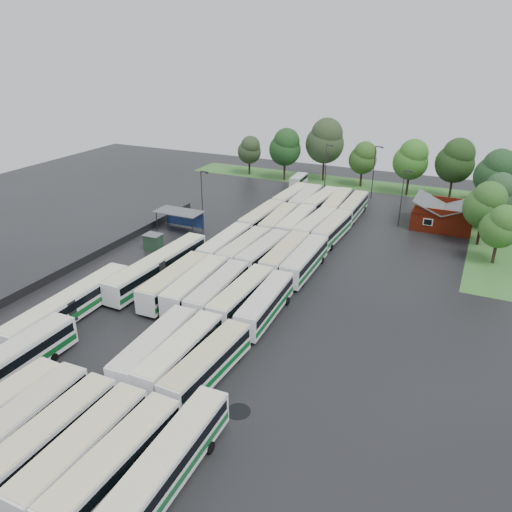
% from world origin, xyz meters
% --- Properties ---
extents(ground, '(160.00, 160.00, 0.00)m').
position_xyz_m(ground, '(0.00, 0.00, 0.00)').
color(ground, black).
rests_on(ground, ground).
extents(brick_building, '(10.07, 8.60, 5.39)m').
position_xyz_m(brick_building, '(24.00, 42.77, 1.87)').
color(brick_building, maroon).
rests_on(brick_building, ground).
extents(wash_shed, '(8.20, 4.20, 3.58)m').
position_xyz_m(wash_shed, '(-17.20, 22.02, 2.99)').
color(wash_shed, '#2D2D30').
rests_on(wash_shed, ground).
extents(utility_hut, '(2.70, 2.20, 2.62)m').
position_xyz_m(utility_hut, '(-16.20, 12.60, 1.32)').
color(utility_hut, '#1B3523').
rests_on(utility_hut, ground).
extents(grass_strip_north, '(80.00, 10.00, 0.01)m').
position_xyz_m(grass_strip_north, '(2.00, 64.80, 0.01)').
color(grass_strip_north, '#356928').
rests_on(grass_strip_north, ground).
extents(grass_strip_east, '(10.00, 50.00, 0.01)m').
position_xyz_m(grass_strip_east, '(34.00, 42.80, 0.01)').
color(grass_strip_east, '#356928').
rests_on(grass_strip_east, ground).
extents(west_fence, '(0.10, 50.00, 1.20)m').
position_xyz_m(west_fence, '(-22.20, 8.00, 0.60)').
color(west_fence, '#2D2D30').
rests_on(west_fence, ground).
extents(bus_r0c1, '(3.03, 12.77, 3.54)m').
position_xyz_m(bus_r0c1, '(-1.32, -25.86, 1.95)').
color(bus_r0c1, white).
rests_on(bus_r0c1, ground).
extents(bus_r0c2, '(2.74, 12.55, 3.49)m').
position_xyz_m(bus_r0c2, '(1.86, -25.88, 1.92)').
color(bus_r0c2, white).
rests_on(bus_r0c2, ground).
extents(bus_r0c3, '(2.83, 12.95, 3.60)m').
position_xyz_m(bus_r0c3, '(5.29, -26.20, 1.98)').
color(bus_r0c3, white).
rests_on(bus_r0c3, ground).
extents(bus_r0c4, '(3.11, 13.02, 3.60)m').
position_xyz_m(bus_r0c4, '(8.41, -26.12, 1.98)').
color(bus_r0c4, white).
rests_on(bus_r0c4, ground).
extents(bus_r1c2, '(3.32, 12.80, 3.53)m').
position_xyz_m(bus_r1c2, '(2.12, -12.38, 1.94)').
color(bus_r1c2, white).
rests_on(bus_r1c2, ground).
extents(bus_r1c3, '(2.79, 12.74, 3.54)m').
position_xyz_m(bus_r1c3, '(5.06, -12.20, 1.95)').
color(bus_r1c3, white).
rests_on(bus_r1c3, ground).
extents(bus_r1c4, '(3.25, 12.69, 3.50)m').
position_xyz_m(bus_r1c4, '(8.33, -12.55, 1.93)').
color(bus_r1c4, white).
rests_on(bus_r1c4, ground).
extents(bus_r2c0, '(3.04, 13.31, 3.69)m').
position_xyz_m(bus_r2c0, '(-4.41, 1.00, 2.03)').
color(bus_r2c0, white).
rests_on(bus_r2c0, ground).
extents(bus_r2c1, '(3.41, 13.26, 3.66)m').
position_xyz_m(bus_r2c1, '(-1.39, 1.28, 2.01)').
color(bus_r2c1, white).
rests_on(bus_r2c1, ground).
extents(bus_r2c2, '(3.22, 12.97, 3.58)m').
position_xyz_m(bus_r2c2, '(1.83, 1.27, 1.97)').
color(bus_r2c2, white).
rests_on(bus_r2c2, ground).
extents(bus_r2c3, '(2.88, 12.92, 3.59)m').
position_xyz_m(bus_r2c3, '(5.15, 1.21, 1.97)').
color(bus_r2c3, white).
rests_on(bus_r2c3, ground).
extents(bus_r2c4, '(3.24, 12.78, 3.53)m').
position_xyz_m(bus_r2c4, '(8.48, 0.88, 1.94)').
color(bus_r2c4, white).
rests_on(bus_r2c4, ground).
extents(bus_r3c0, '(2.89, 12.89, 3.58)m').
position_xyz_m(bus_r3c0, '(-4.50, 14.86, 1.97)').
color(bus_r3c0, white).
rests_on(bus_r3c0, ground).
extents(bus_r3c1, '(2.94, 12.71, 3.52)m').
position_xyz_m(bus_r3c1, '(-1.20, 14.68, 1.94)').
color(bus_r3c1, white).
rests_on(bus_r3c1, ground).
extents(bus_r3c2, '(3.26, 12.72, 3.51)m').
position_xyz_m(bus_r3c2, '(1.91, 14.74, 1.93)').
color(bus_r3c2, white).
rests_on(bus_r3c2, ground).
extents(bus_r3c3, '(2.98, 13.24, 3.67)m').
position_xyz_m(bus_r3c3, '(5.36, 14.81, 2.02)').
color(bus_r3c3, white).
rests_on(bus_r3c3, ground).
extents(bus_r3c4, '(2.99, 13.17, 3.65)m').
position_xyz_m(bus_r3c4, '(8.43, 14.63, 2.01)').
color(bus_r3c4, white).
rests_on(bus_r3c4, ground).
extents(bus_r4c0, '(2.91, 13.06, 3.63)m').
position_xyz_m(bus_r4c0, '(-4.59, 28.41, 2.00)').
color(bus_r4c0, white).
rests_on(bus_r4c0, ground).
extents(bus_r4c1, '(3.38, 12.94, 3.57)m').
position_xyz_m(bus_r4c1, '(-1.24, 28.10, 1.96)').
color(bus_r4c1, white).
rests_on(bus_r4c1, ground).
extents(bus_r4c2, '(2.98, 13.05, 3.62)m').
position_xyz_m(bus_r4c2, '(1.90, 28.42, 1.99)').
color(bus_r4c2, white).
rests_on(bus_r4c2, ground).
extents(bus_r4c3, '(3.44, 13.26, 3.66)m').
position_xyz_m(bus_r4c3, '(5.22, 28.43, 2.01)').
color(bus_r4c3, white).
rests_on(bus_r4c3, ground).
extents(bus_r4c4, '(3.13, 12.88, 3.56)m').
position_xyz_m(bus_r4c4, '(8.22, 28.43, 1.96)').
color(bus_r4c4, white).
rests_on(bus_r4c4, ground).
extents(bus_r5c0, '(3.11, 12.90, 3.57)m').
position_xyz_m(bus_r5c0, '(-4.41, 42.18, 1.96)').
color(bus_r5c0, white).
rests_on(bus_r5c0, ground).
extents(bus_r5c1, '(3.31, 13.26, 3.66)m').
position_xyz_m(bus_r5c1, '(-1.22, 41.69, 2.01)').
color(bus_r5c1, white).
rests_on(bus_r5c1, ground).
extents(bus_r5c2, '(3.35, 12.86, 3.55)m').
position_xyz_m(bus_r5c2, '(1.81, 42.11, 1.95)').
color(bus_r5c2, white).
rests_on(bus_r5c2, ground).
extents(bus_r5c3, '(3.40, 13.25, 3.66)m').
position_xyz_m(bus_r5c3, '(5.02, 41.85, 2.01)').
color(bus_r5c3, white).
rests_on(bus_r5c3, ground).
extents(bus_r5c4, '(2.86, 12.58, 3.49)m').
position_xyz_m(bus_r5c4, '(8.20, 41.81, 1.92)').
color(bus_r5c4, white).
rests_on(bus_r5c4, ground).
extents(artic_bus_west_b, '(3.43, 19.63, 3.63)m').
position_xyz_m(artic_bus_west_b, '(-9.06, 4.04, 2.01)').
color(artic_bus_west_b, white).
rests_on(artic_bus_west_b, ground).
extents(artic_bus_west_c, '(3.03, 19.07, 3.53)m').
position_xyz_m(artic_bus_west_c, '(-12.13, -9.49, 1.96)').
color(artic_bus_west_c, white).
rests_on(artic_bus_west_c, ground).
extents(artic_bus_east, '(3.15, 19.07, 3.53)m').
position_xyz_m(artic_bus_east, '(11.95, -26.62, 1.96)').
color(artic_bus_east, white).
rests_on(artic_bus_east, ground).
extents(minibus, '(2.69, 6.50, 2.79)m').
position_xyz_m(minibus, '(-8.25, 56.41, 1.55)').
color(minibus, silver).
rests_on(minibus, ground).
extents(tree_north_0, '(5.75, 5.74, 9.51)m').
position_xyz_m(tree_north_0, '(-23.36, 62.51, 6.12)').
color(tree_north_0, '#332315').
rests_on(tree_north_0, ground).
extents(tree_north_1, '(7.40, 7.40, 12.25)m').
position_xyz_m(tree_north_1, '(-13.45, 61.08, 7.88)').
color(tree_north_1, '#3B2C20').
rests_on(tree_north_1, ground).
extents(tree_north_2, '(8.82, 8.82, 14.61)m').
position_xyz_m(tree_north_2, '(-5.01, 64.53, 9.40)').
color(tree_north_2, '#352411').
rests_on(tree_north_2, ground).
extents(tree_north_3, '(6.19, 6.19, 10.25)m').
position_xyz_m(tree_north_3, '(4.35, 63.27, 6.59)').
color(tree_north_3, '#352216').
rests_on(tree_north_3, ground).
extents(tree_north_4, '(7.27, 7.27, 12.05)m').
position_xyz_m(tree_north_4, '(15.04, 60.65, 7.75)').
color(tree_north_4, '#302519').
rests_on(tree_north_4, ground).
extents(tree_north_5, '(7.75, 7.75, 12.84)m').
position_xyz_m(tree_north_5, '(23.68, 61.15, 8.26)').
color(tree_north_5, '#382718').
rests_on(tree_north_5, ground).
extents(tree_north_6, '(5.79, 5.79, 9.59)m').
position_xyz_m(tree_north_6, '(33.25, 60.81, 6.16)').
color(tree_north_6, '#302317').
rests_on(tree_north_6, ground).
extents(tree_east_0, '(5.57, 5.57, 9.22)m').
position_xyz_m(tree_east_0, '(32.89, 29.72, 5.93)').
color(tree_east_0, '#39241A').
rests_on(tree_east_0, ground).
extents(tree_east_1, '(6.45, 6.45, 10.69)m').
position_xyz_m(tree_east_1, '(30.40, 36.62, 6.88)').
color(tree_east_1, black).
rests_on(tree_east_1, ground).
extents(tree_east_2, '(6.22, 6.22, 10.30)m').
position_xyz_m(tree_east_2, '(31.92, 45.29, 6.62)').
color(tree_east_2, black).
rests_on(tree_east_2, ground).
extents(tree_east_3, '(7.63, 7.63, 12.63)m').
position_xyz_m(tree_east_3, '(31.39, 53.96, 8.13)').
color(tree_east_3, black).
rests_on(tree_east_3, ground).
extents(tree_east_4, '(5.21, 5.21, 8.63)m').
position_xyz_m(tree_east_4, '(30.50, 61.72, 5.55)').
color(tree_east_4, '#332115').
rests_on(tree_east_4, ground).
extents(lamp_post_ne, '(1.57, 0.31, 10.19)m').
position_xyz_m(lamp_post_ne, '(17.04, 40.36, 5.92)').
color(lamp_post_ne, '#2D2D30').
rests_on(lamp_post_ne, ground).
extents(lamp_post_nw, '(1.61, 0.31, 10.49)m').
position_xyz_m(lamp_post_nw, '(-13.70, 23.96, 6.09)').
color(lamp_post_nw, '#2D2D30').
rests_on(lamp_post_nw, ground).
extents(lamp_post_back_w, '(1.64, 0.32, 10.68)m').
position_xyz_m(lamp_post_back_w, '(-1.24, 54.09, 6.20)').
color(lamp_post_back_w, '#2D2D30').
rests_on(lamp_post_back_w, ground).
extents(lamp_post_back_e, '(1.69, 0.33, 10.99)m').
position_xyz_m(lamp_post_back_e, '(8.71, 55.02, 6.38)').
color(lamp_post_back_e, '#2D2D30').
rests_on(lamp_post_back_e, ground).
extents(puddle_0, '(5.71, 5.71, 0.01)m').
position_xyz_m(puddle_0, '(-1.26, -21.79, 0.00)').
color(puddle_0, black).
rests_on(puddle_0, ground).
extents(puddle_1, '(4.36, 4.36, 0.01)m').
position_xyz_m(puddle_1, '(7.67, -24.93, 0.00)').
color(puddle_1, black).
rests_on(puddle_1, ground).
extents(puddle_2, '(5.65, 5.65, 0.01)m').
position_xyz_m(puddle_2, '(-7.72, 3.15, 0.00)').
color(puddle_2, black).
rests_on(puddle_2, ground).
extents(puddle_3, '(4.05, 4.05, 0.01)m').
position_xyz_m(puddle_3, '(6.47, -4.00, 0.00)').
color(puddle_3, black).
rests_on(puddle_3, ground).
extents(puddle_4, '(2.27, 2.27, 0.01)m').
position_xyz_m(puddle_4, '(12.99, -15.22, 0.00)').
color(puddle_4, black).
rests_on(puddle_4, ground).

